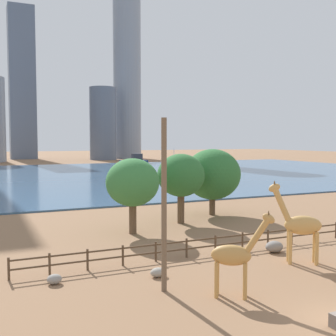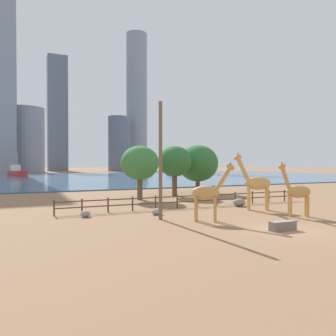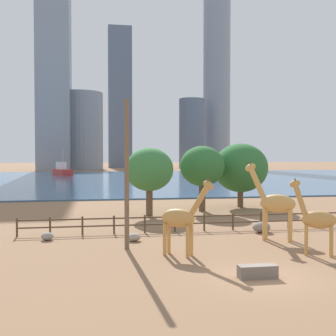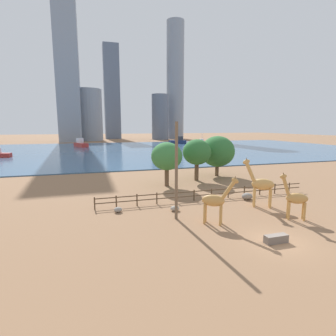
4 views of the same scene
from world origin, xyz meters
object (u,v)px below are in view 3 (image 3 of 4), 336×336
giraffe_young (275,203)px  feeding_trough (258,272)px  tree_left_large (149,170)px  giraffe_tall (181,218)px  giraffe_companion (316,219)px  boulder_near_fence (262,227)px  boat_sailboat (252,171)px  boulder_small (47,236)px  tree_center_broad (241,168)px  utility_pole (127,175)px  tree_right_tall (202,167)px  boulder_by_pole (134,237)px  boat_ferry (215,169)px  boat_tug (62,171)px

giraffe_young → feeding_trough: size_ratio=2.93×
giraffe_young → tree_left_large: (-6.82, 12.31, 1.81)m
giraffe_tall → giraffe_companion: 7.62m
giraffe_companion → giraffe_young: giraffe_young is taller
giraffe_companion → boulder_near_fence: (-0.38, 7.02, -1.64)m
giraffe_young → boat_sailboat: boat_sailboat is taller
giraffe_tall → feeding_trough: 5.73m
giraffe_tall → boat_sailboat: boat_sailboat is taller
giraffe_young → boulder_small: (-14.85, 2.45, -2.20)m
tree_center_broad → boulder_small: bearing=-141.4°
utility_pole → boulder_small: 7.40m
giraffe_young → tree_left_large: tree_left_large is taller
utility_pole → boat_sailboat: bearing=64.6°
boulder_near_fence → tree_right_tall: 12.68m
boulder_by_pole → tree_center_broad: bearing=51.1°
boulder_small → tree_center_broad: (18.56, 14.80, 3.97)m
giraffe_companion → boulder_by_pole: giraffe_companion is taller
giraffe_young → boulder_near_fence: size_ratio=4.07×
giraffe_tall → giraffe_young: size_ratio=0.84×
feeding_trough → boulder_small: bearing=135.4°
tree_left_large → tree_center_broad: bearing=25.1°
giraffe_companion → boulder_near_fence: bearing=-58.2°
boulder_by_pole → boat_sailboat: (39.67, 82.74, 0.83)m
boulder_small → boat_ferry: size_ratio=0.10×
utility_pole → boulder_near_fence: utility_pole is taller
boulder_near_fence → boat_tug: boat_tug is taller
boulder_small → tree_left_large: bearing=50.9°
tree_right_tall → boat_sailboat: tree_right_tall is taller
giraffe_companion → tree_center_broad: size_ratio=0.64×
feeding_trough → boat_ferry: boat_ferry is taller
tree_center_broad → boat_sailboat: (26.73, 66.71, -3.14)m
giraffe_tall → boat_tug: (-13.74, 91.42, -0.72)m
giraffe_companion → tree_center_broad: tree_center_broad is taller
giraffe_young → boulder_small: 15.21m
boat_ferry → tree_right_tall: bearing=72.2°
giraffe_companion → boat_ferry: bearing=-74.1°
tree_left_large → tree_right_tall: tree_right_tall is taller
feeding_trough → tree_left_large: (-2.50, 20.25, 3.98)m
utility_pole → boat_tug: utility_pole is taller
boulder_near_fence → giraffe_tall: bearing=-140.5°
giraffe_companion → utility_pole: (-10.42, 3.30, 2.45)m
giraffe_tall → boulder_near_fence: giraffe_tall is taller
boat_ferry → boat_tug: size_ratio=0.96×
tree_left_large → boat_sailboat: tree_left_large is taller
giraffe_companion → giraffe_young: size_ratio=0.83×
feeding_trough → boat_sailboat: (34.76, 91.90, 0.79)m
giraffe_young → boulder_near_fence: (0.22, 2.73, -2.07)m
boulder_small → boat_ferry: (38.11, 93.18, 1.13)m
boulder_by_pole → boat_ferry: size_ratio=0.12×
boulder_near_fence → boat_sailboat: 86.68m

